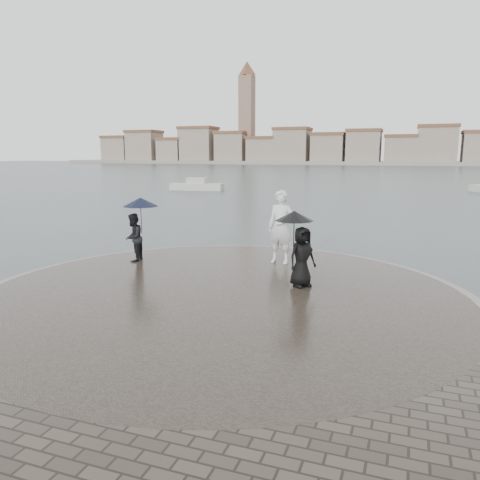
% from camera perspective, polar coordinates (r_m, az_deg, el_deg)
% --- Properties ---
extents(ground, '(400.00, 400.00, 0.00)m').
position_cam_1_polar(ground, '(8.94, -11.02, -14.54)').
color(ground, '#2B3835').
rests_on(ground, ground).
extents(kerb_ring, '(12.50, 12.50, 0.32)m').
position_cam_1_polar(kerb_ring, '(11.80, -2.19, -7.26)').
color(kerb_ring, gray).
rests_on(kerb_ring, ground).
extents(quay_tip, '(11.90, 11.90, 0.36)m').
position_cam_1_polar(quay_tip, '(11.79, -2.19, -7.16)').
color(quay_tip, '#2D261E').
rests_on(quay_tip, ground).
extents(statue, '(0.88, 0.63, 2.29)m').
position_cam_1_polar(statue, '(14.62, 4.99, 1.59)').
color(statue, white).
rests_on(statue, quay_tip).
extents(visitor_left, '(1.18, 1.13, 2.04)m').
position_cam_1_polar(visitor_left, '(15.18, -12.58, 1.78)').
color(visitor_left, black).
rests_on(visitor_left, quay_tip).
extents(visitor_right, '(1.19, 1.06, 1.95)m').
position_cam_1_polar(visitor_right, '(12.11, 7.27, -0.50)').
color(visitor_right, black).
rests_on(visitor_right, quay_tip).
extents(far_skyline, '(260.00, 20.00, 37.00)m').
position_cam_1_polar(far_skyline, '(167.94, 16.84, 10.66)').
color(far_skyline, gray).
rests_on(far_skyline, ground).
extents(boats, '(42.69, 15.66, 1.50)m').
position_cam_1_polar(boats, '(46.96, 21.49, 5.62)').
color(boats, '#BCB8A9').
rests_on(boats, ground).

